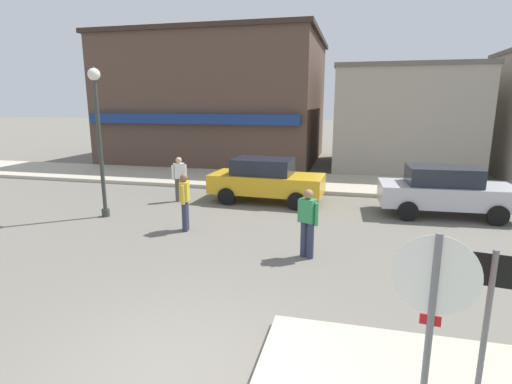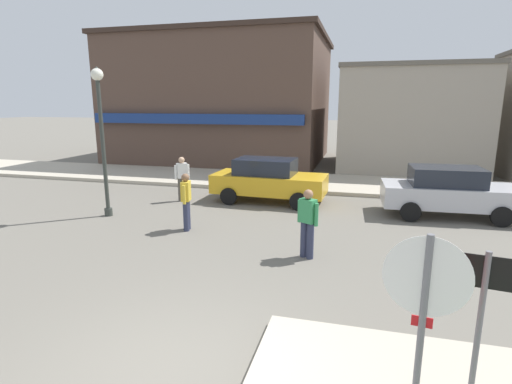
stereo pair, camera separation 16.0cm
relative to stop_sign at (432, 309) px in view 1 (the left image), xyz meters
name	(u,v)px [view 1 (the left image)]	position (x,y,z in m)	size (l,w,h in m)	color
ground_plane	(170,377)	(-3.01, 0.27, -1.52)	(160.00, 160.00, 0.00)	#6B665B
kerb_far	(301,182)	(-3.01, 13.38, -1.44)	(80.00, 4.00, 0.15)	#B7AD99
stop_sign	(432,309)	(0.00, 0.00, 0.00)	(0.81, 0.14, 2.30)	slate
one_way_sign	(486,321)	(0.58, 0.24, -0.19)	(0.60, 0.10, 2.10)	slate
lamp_post	(98,121)	(-8.31, 6.73, 1.44)	(0.36, 0.36, 4.54)	#333833
parked_car_nearest	(266,179)	(-3.83, 9.84, -0.71)	(4.07, 2.01, 1.56)	gold
parked_car_second	(445,190)	(2.02, 9.39, -0.71)	(4.07, 2.01, 1.56)	#B7B7BC
pedestrian_crossing_near	(179,178)	(-6.86, 9.13, -0.65)	(0.48, 0.43, 1.61)	#4C473D
pedestrian_crossing_far	(185,200)	(-5.29, 6.02, -0.65)	(0.29, 0.56, 1.61)	#2D334C
pedestrian_kerb_side	(308,221)	(-1.76, 4.84, -0.65)	(0.53, 0.36, 1.61)	#2D334C
building_corner_shop	(221,100)	(-9.00, 20.21, 2.13)	(12.25, 10.19, 7.28)	brown
building_storefront_left_near	(401,119)	(1.58, 19.27, 1.13)	(6.93, 7.92, 5.29)	#9E9384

